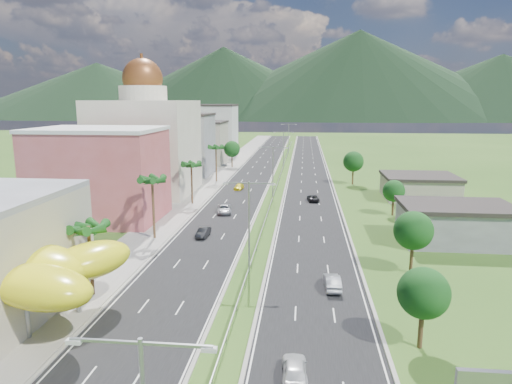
% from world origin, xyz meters
% --- Properties ---
extents(ground, '(500.00, 500.00, 0.00)m').
position_xyz_m(ground, '(0.00, 0.00, 0.00)').
color(ground, '#2D5119').
rests_on(ground, ground).
extents(road_left, '(11.00, 260.00, 0.04)m').
position_xyz_m(road_left, '(-7.50, 90.00, 0.02)').
color(road_left, black).
rests_on(road_left, ground).
extents(road_right, '(11.00, 260.00, 0.04)m').
position_xyz_m(road_right, '(7.50, 90.00, 0.02)').
color(road_right, black).
rests_on(road_right, ground).
extents(sidewalk_left, '(7.00, 260.00, 0.12)m').
position_xyz_m(sidewalk_left, '(-17.00, 90.00, 0.06)').
color(sidewalk_left, gray).
rests_on(sidewalk_left, ground).
extents(median_guardrail, '(0.10, 216.06, 0.76)m').
position_xyz_m(median_guardrail, '(0.00, 71.99, 0.62)').
color(median_guardrail, gray).
rests_on(median_guardrail, ground).
extents(streetlight_median_b, '(6.04, 0.25, 11.00)m').
position_xyz_m(streetlight_median_b, '(0.00, 10.00, 6.75)').
color(streetlight_median_b, gray).
rests_on(streetlight_median_b, ground).
extents(streetlight_median_c, '(6.04, 0.25, 11.00)m').
position_xyz_m(streetlight_median_c, '(0.00, 50.00, 6.75)').
color(streetlight_median_c, gray).
rests_on(streetlight_median_c, ground).
extents(streetlight_median_d, '(6.04, 0.25, 11.00)m').
position_xyz_m(streetlight_median_d, '(0.00, 95.00, 6.75)').
color(streetlight_median_d, gray).
rests_on(streetlight_median_d, ground).
extents(streetlight_median_e, '(6.04, 0.25, 11.00)m').
position_xyz_m(streetlight_median_e, '(0.00, 140.00, 6.75)').
color(streetlight_median_e, gray).
rests_on(streetlight_median_e, ground).
extents(lime_canopy, '(18.00, 15.00, 7.40)m').
position_xyz_m(lime_canopy, '(-20.00, -4.00, 4.99)').
color(lime_canopy, yellow).
rests_on(lime_canopy, ground).
extents(pink_shophouse, '(20.00, 15.00, 15.00)m').
position_xyz_m(pink_shophouse, '(-28.00, 32.00, 7.50)').
color(pink_shophouse, '#B54D4A').
rests_on(pink_shophouse, ground).
extents(domed_building, '(20.00, 20.00, 28.70)m').
position_xyz_m(domed_building, '(-28.00, 55.00, 11.35)').
color(domed_building, beige).
rests_on(domed_building, ground).
extents(midrise_grey, '(16.00, 15.00, 16.00)m').
position_xyz_m(midrise_grey, '(-27.00, 80.00, 8.00)').
color(midrise_grey, slate).
rests_on(midrise_grey, ground).
extents(midrise_beige, '(16.00, 15.00, 13.00)m').
position_xyz_m(midrise_beige, '(-27.00, 102.00, 6.50)').
color(midrise_beige, '#A49A87').
rests_on(midrise_beige, ground).
extents(midrise_white, '(16.00, 15.00, 18.00)m').
position_xyz_m(midrise_white, '(-27.00, 125.00, 9.00)').
color(midrise_white, silver).
rests_on(midrise_white, ground).
extents(shed_near, '(15.00, 10.00, 5.00)m').
position_xyz_m(shed_near, '(28.00, 25.00, 2.50)').
color(shed_near, slate).
rests_on(shed_near, ground).
extents(shed_far, '(14.00, 12.00, 4.40)m').
position_xyz_m(shed_far, '(30.00, 55.00, 2.20)').
color(shed_far, '#A49A87').
rests_on(shed_far, ground).
extents(palm_tree_b, '(3.60, 3.60, 8.10)m').
position_xyz_m(palm_tree_b, '(-15.50, 2.00, 7.06)').
color(palm_tree_b, '#47301C').
rests_on(palm_tree_b, ground).
extents(palm_tree_c, '(3.60, 3.60, 9.60)m').
position_xyz_m(palm_tree_c, '(-15.50, 22.00, 8.50)').
color(palm_tree_c, '#47301C').
rests_on(palm_tree_c, ground).
extents(palm_tree_d, '(3.60, 3.60, 8.60)m').
position_xyz_m(palm_tree_d, '(-15.50, 45.00, 7.54)').
color(palm_tree_d, '#47301C').
rests_on(palm_tree_d, ground).
extents(palm_tree_e, '(3.60, 3.60, 9.40)m').
position_xyz_m(palm_tree_e, '(-15.50, 70.00, 8.31)').
color(palm_tree_e, '#47301C').
rests_on(palm_tree_e, ground).
extents(leafy_tree_lfar, '(4.90, 4.90, 8.05)m').
position_xyz_m(leafy_tree_lfar, '(-15.50, 95.00, 5.58)').
color(leafy_tree_lfar, '#47301C').
rests_on(leafy_tree_lfar, ground).
extents(leafy_tree_ra, '(4.20, 4.20, 6.90)m').
position_xyz_m(leafy_tree_ra, '(16.00, -5.00, 4.78)').
color(leafy_tree_ra, '#47301C').
rests_on(leafy_tree_ra, ground).
extents(leafy_tree_rb, '(4.55, 4.55, 7.47)m').
position_xyz_m(leafy_tree_rb, '(19.00, 12.00, 5.18)').
color(leafy_tree_rb, '#47301C').
rests_on(leafy_tree_rb, ground).
extents(leafy_tree_rc, '(3.85, 3.85, 6.33)m').
position_xyz_m(leafy_tree_rc, '(22.00, 40.00, 4.37)').
color(leafy_tree_rc, '#47301C').
rests_on(leafy_tree_rc, ground).
extents(leafy_tree_rd, '(4.90, 4.90, 8.05)m').
position_xyz_m(leafy_tree_rd, '(18.00, 70.00, 5.58)').
color(leafy_tree_rd, '#47301C').
rests_on(leafy_tree_rd, ground).
extents(mountain_ridge, '(860.00, 140.00, 90.00)m').
position_xyz_m(mountain_ridge, '(60.00, 450.00, 0.00)').
color(mountain_ridge, black).
rests_on(mountain_ridge, ground).
extents(car_dark_left, '(1.66, 4.16, 1.35)m').
position_xyz_m(car_dark_left, '(-8.58, 23.67, 0.71)').
color(car_dark_left, black).
rests_on(car_dark_left, road_left).
extents(car_silver_mid_left, '(3.36, 5.71, 1.49)m').
position_xyz_m(car_silver_mid_left, '(-7.98, 38.36, 0.79)').
color(car_silver_mid_left, '#96979C').
rests_on(car_silver_mid_left, road_left).
extents(car_yellow_far_left, '(2.11, 4.41, 1.24)m').
position_xyz_m(car_yellow_far_left, '(-8.48, 60.61, 0.66)').
color(car_yellow_far_left, yellow).
rests_on(car_yellow_far_left, road_left).
extents(car_white_near_right, '(2.06, 4.64, 1.55)m').
position_xyz_m(car_white_near_right, '(5.82, -10.52, 0.82)').
color(car_white_near_right, silver).
rests_on(car_white_near_right, road_right).
extents(car_silver_right, '(1.85, 4.67, 1.51)m').
position_xyz_m(car_silver_right, '(9.49, 6.33, 0.80)').
color(car_silver_right, '#94959B').
rests_on(car_silver_right, road_right).
extents(car_dark_far_right, '(2.67, 4.80, 1.27)m').
position_xyz_m(car_dark_far_right, '(8.15, 50.02, 0.67)').
color(car_dark_far_right, black).
rests_on(car_dark_far_right, road_right).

